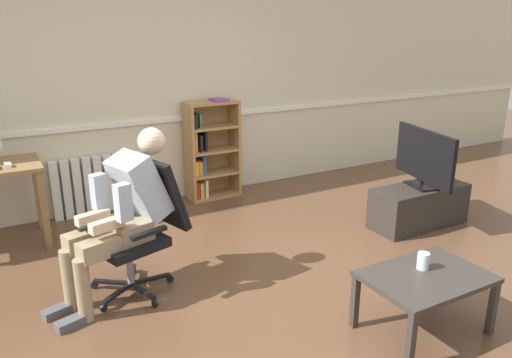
% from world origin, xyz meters
% --- Properties ---
extents(ground_plane, '(18.00, 18.00, 0.00)m').
position_xyz_m(ground_plane, '(0.00, 0.00, 0.00)').
color(ground_plane, brown).
extents(back_wall, '(12.00, 0.13, 2.70)m').
position_xyz_m(back_wall, '(0.00, 2.65, 1.35)').
color(back_wall, beige).
rests_on(back_wall, ground_plane).
extents(computer_mouse, '(0.06, 0.10, 0.03)m').
position_xyz_m(computer_mouse, '(-1.64, 2.03, 0.77)').
color(computer_mouse, white).
rests_on(computer_mouse, computer_desk).
extents(bookshelf, '(0.60, 0.29, 1.13)m').
position_xyz_m(bookshelf, '(0.42, 2.44, 0.55)').
color(bookshelf, '#AD7F4C').
rests_on(bookshelf, ground_plane).
extents(radiator, '(0.93, 0.08, 0.62)m').
position_xyz_m(radiator, '(-0.81, 2.54, 0.31)').
color(radiator, white).
rests_on(radiator, ground_plane).
extents(office_chair, '(0.76, 0.65, 0.99)m').
position_xyz_m(office_chair, '(-0.83, 0.82, 0.53)').
color(office_chair, black).
rests_on(office_chair, ground_plane).
extents(person_seated, '(1.00, 0.58, 1.22)m').
position_xyz_m(person_seated, '(-0.99, 0.77, 0.65)').
color(person_seated, '#937F60').
rests_on(person_seated, ground_plane).
extents(tv_stand, '(1.00, 0.40, 0.41)m').
position_xyz_m(tv_stand, '(1.89, 0.65, 0.20)').
color(tv_stand, '#2D2823').
rests_on(tv_stand, ground_plane).
extents(tv_screen, '(0.26, 0.86, 0.57)m').
position_xyz_m(tv_screen, '(1.89, 0.65, 0.70)').
color(tv_screen, black).
rests_on(tv_screen, tv_stand).
extents(coffee_table, '(0.78, 0.55, 0.41)m').
position_xyz_m(coffee_table, '(0.57, -0.63, 0.36)').
color(coffee_table, '#332D28').
rests_on(coffee_table, ground_plane).
extents(drinking_glass, '(0.08, 0.08, 0.11)m').
position_xyz_m(drinking_glass, '(0.61, -0.56, 0.46)').
color(drinking_glass, silver).
rests_on(drinking_glass, coffee_table).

